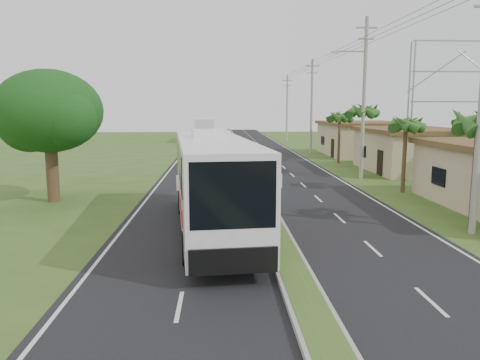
{
  "coord_description": "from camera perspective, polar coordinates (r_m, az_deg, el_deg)",
  "views": [
    {
      "loc": [
        -2.38,
        -17.13,
        5.37
      ],
      "look_at": [
        -1.35,
        5.98,
        1.8
      ],
      "focal_mm": 35.0,
      "sensor_mm": 36.0,
      "label": 1
    }
  ],
  "objects": [
    {
      "name": "motorcyclist",
      "position": [
        19.67,
        1.23,
        -4.18
      ],
      "size": [
        1.64,
        0.94,
        2.45
      ],
      "rotation": [
        0.0,
        0.0,
        0.33
      ],
      "color": "black",
      "rests_on": "ground"
    },
    {
      "name": "palm_verge_c",
      "position": [
        37.82,
        14.79,
        8.11
      ],
      "size": [
        2.4,
        2.4,
        5.85
      ],
      "color": "#473321",
      "rests_on": "ground"
    },
    {
      "name": "shop_mid",
      "position": [
        42.56,
        20.13,
        3.5
      ],
      "size": [
        7.6,
        10.6,
        3.67
      ],
      "color": "tan",
      "rests_on": "ground"
    },
    {
      "name": "billboard_lattice",
      "position": [
        53.08,
        25.16,
        9.52
      ],
      "size": [
        10.18,
        1.18,
        12.07
      ],
      "color": "gray",
      "rests_on": "ground"
    },
    {
      "name": "palm_verge_b",
      "position": [
        31.44,
        19.59,
        6.42
      ],
      "size": [
        2.4,
        2.4,
        5.05
      ],
      "color": "#473321",
      "rests_on": "ground"
    },
    {
      "name": "utility_pole_b",
      "position": [
        36.78,
        14.83,
        9.87
      ],
      "size": [
        3.2,
        0.28,
        12.0
      ],
      "color": "gray",
      "rests_on": "ground"
    },
    {
      "name": "median_strip",
      "position": [
        37.57,
        1.1,
        0.71
      ],
      "size": [
        1.2,
        160.0,
        0.18
      ],
      "color": "gray",
      "rests_on": "ground"
    },
    {
      "name": "shade_tree",
      "position": [
        28.84,
        -22.47,
        7.44
      ],
      "size": [
        6.3,
        6.0,
        7.54
      ],
      "color": "#473321",
      "rests_on": "ground"
    },
    {
      "name": "palm_verge_a",
      "position": [
        23.13,
        27.1,
        6.26
      ],
      "size": [
        2.4,
        2.4,
        5.45
      ],
      "color": "#473321",
      "rests_on": "ground"
    },
    {
      "name": "palm_verge_d",
      "position": [
        46.62,
        12.06,
        7.57
      ],
      "size": [
        2.4,
        2.4,
        5.25
      ],
      "color": "#473321",
      "rests_on": "ground"
    },
    {
      "name": "lane_edge_left",
      "position": [
        37.76,
        -9.1,
        0.49
      ],
      "size": [
        0.12,
        160.0,
        0.01
      ],
      "primitive_type": "cube",
      "color": "silver",
      "rests_on": "ground"
    },
    {
      "name": "coach_bus_main",
      "position": [
        20.32,
        -3.36,
        0.39
      ],
      "size": [
        4.18,
        13.79,
        4.39
      ],
      "rotation": [
        0.0,
        0.0,
        0.1
      ],
      "color": "white",
      "rests_on": "ground"
    },
    {
      "name": "road_asphalt",
      "position": [
        37.59,
        1.1,
        0.57
      ],
      "size": [
        14.0,
        160.0,
        0.02
      ],
      "primitive_type": "cube",
      "color": "black",
      "rests_on": "ground"
    },
    {
      "name": "utility_pole_d",
      "position": [
        75.91,
        5.75,
        8.77
      ],
      "size": [
        1.6,
        0.28,
        10.5
      ],
      "color": "gray",
      "rests_on": "ground"
    },
    {
      "name": "lane_edge_right",
      "position": [
        38.6,
        11.08,
        0.61
      ],
      "size": [
        0.12,
        160.0,
        0.01
      ],
      "primitive_type": "cube",
      "color": "silver",
      "rests_on": "ground"
    },
    {
      "name": "coach_bus_far",
      "position": [
        76.77,
        -4.31,
        6.3
      ],
      "size": [
        2.86,
        12.71,
        3.7
      ],
      "rotation": [
        0.0,
        0.0,
        0.01
      ],
      "color": "white",
      "rests_on": "ground"
    },
    {
      "name": "ground",
      "position": [
        18.11,
        5.18,
        -8.51
      ],
      "size": [
        180.0,
        180.0,
        0.0
      ],
      "primitive_type": "plane",
      "color": "#38521E",
      "rests_on": "ground"
    },
    {
      "name": "utility_pole_c",
      "position": [
        56.19,
        8.72,
        8.98
      ],
      "size": [
        1.6,
        0.28,
        11.0
      ],
      "color": "gray",
      "rests_on": "ground"
    },
    {
      "name": "shop_far",
      "position": [
        55.7,
        14.61,
        4.95
      ],
      "size": [
        8.6,
        11.6,
        3.82
      ],
      "color": "tan",
      "rests_on": "ground"
    }
  ]
}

